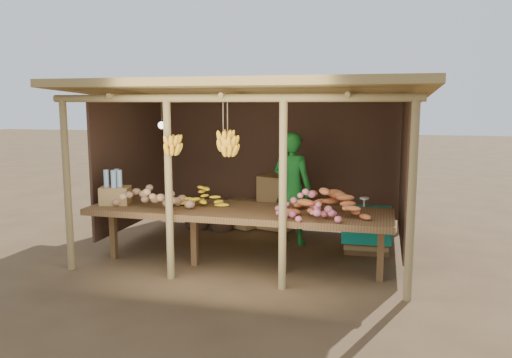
# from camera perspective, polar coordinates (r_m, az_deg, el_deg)

# --- Properties ---
(ground) EXTENTS (60.00, 60.00, 0.00)m
(ground) POSITION_cam_1_polar(r_m,az_deg,el_deg) (7.50, 0.00, -7.96)
(ground) COLOR brown
(ground) RESTS_ON ground
(stall_structure) EXTENTS (4.70, 3.50, 2.43)m
(stall_structure) POSITION_cam_1_polar(r_m,az_deg,el_deg) (7.30, 0.03, 6.95)
(stall_structure) COLOR #967E4D
(stall_structure) RESTS_ON ground
(counter) EXTENTS (3.90, 1.05, 0.80)m
(counter) POSITION_cam_1_polar(r_m,az_deg,el_deg) (6.43, -2.11, -3.96)
(counter) COLOR brown
(counter) RESTS_ON ground
(potato_heap) EXTENTS (1.14, 0.81, 0.37)m
(potato_heap) POSITION_cam_1_polar(r_m,az_deg,el_deg) (6.56, -11.84, -1.71)
(potato_heap) COLOR #A17653
(potato_heap) RESTS_ON counter
(sweet_potato_heap) EXTENTS (1.11, 0.88, 0.36)m
(sweet_potato_heap) POSITION_cam_1_polar(r_m,az_deg,el_deg) (6.10, 8.17, -2.42)
(sweet_potato_heap) COLOR #C56532
(sweet_potato_heap) RESTS_ON counter
(onion_heap) EXTENTS (0.92, 0.62, 0.36)m
(onion_heap) POSITION_cam_1_polar(r_m,az_deg,el_deg) (5.89, 5.66, -2.77)
(onion_heap) COLOR #C66072
(onion_heap) RESTS_ON counter
(banana_pile) EXTENTS (0.58, 0.44, 0.34)m
(banana_pile) POSITION_cam_1_polar(r_m,az_deg,el_deg) (6.63, -5.87, -1.57)
(banana_pile) COLOR yellow
(banana_pile) RESTS_ON counter
(tomato_basin) EXTENTS (0.39, 0.39, 0.20)m
(tomato_basin) POSITION_cam_1_polar(r_m,az_deg,el_deg) (7.38, -15.85, -1.52)
(tomato_basin) COLOR navy
(tomato_basin) RESTS_ON counter
(bottle_box) EXTENTS (0.44, 0.38, 0.47)m
(bottle_box) POSITION_cam_1_polar(r_m,az_deg,el_deg) (6.95, -15.80, -1.31)
(bottle_box) COLOR #A07A48
(bottle_box) RESTS_ON counter
(vendor) EXTENTS (0.72, 0.58, 1.72)m
(vendor) POSITION_cam_1_polar(r_m,az_deg,el_deg) (7.63, 4.13, -1.07)
(vendor) COLOR #186F23
(vendor) RESTS_ON ground
(tarp_crate) EXTENTS (0.71, 0.62, 0.82)m
(tarp_crate) POSITION_cam_1_polar(r_m,az_deg,el_deg) (7.46, 12.57, -5.57)
(tarp_crate) COLOR brown
(tarp_crate) RESTS_ON ground
(carton_stack) EXTENTS (1.32, 0.63, 0.91)m
(carton_stack) POSITION_cam_1_polar(r_m,az_deg,el_deg) (8.57, 1.11, -3.11)
(carton_stack) COLOR #A07A48
(carton_stack) RESTS_ON ground
(burlap_sacks) EXTENTS (0.92, 0.48, 0.65)m
(burlap_sacks) POSITION_cam_1_polar(r_m,az_deg,el_deg) (8.58, -5.33, -3.93)
(burlap_sacks) COLOR #4C3123
(burlap_sacks) RESTS_ON ground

